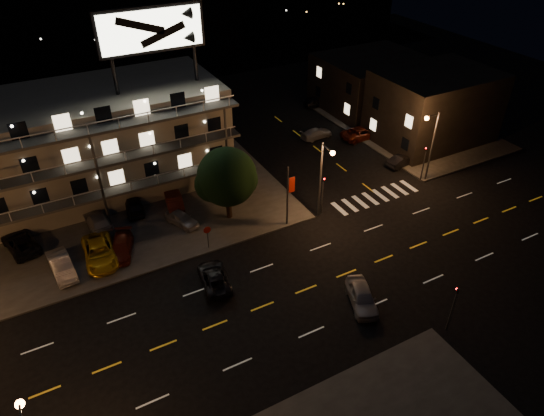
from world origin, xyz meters
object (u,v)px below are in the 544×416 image
side_car_0 (402,161)px  tree (227,178)px  lot_car_2 (99,252)px  lot_car_7 (98,221)px  lot_car_4 (182,219)px  road_car_east (362,297)px  road_car_west (214,277)px

side_car_0 → tree: bearing=82.9°
lot_car_2 → lot_car_7: size_ratio=1.11×
lot_car_4 → road_car_east: road_car_east is taller
lot_car_7 → tree: bearing=156.3°
lot_car_7 → road_car_west: lot_car_7 is taller
side_car_0 → road_car_west: size_ratio=0.81×
lot_car_4 → road_car_east: size_ratio=0.83×
side_car_0 → road_car_east: bearing=124.6°
road_car_west → lot_car_2: bearing=-34.7°
lot_car_2 → side_car_0: (34.21, 0.57, -0.28)m
side_car_0 → road_car_east: 23.27m
lot_car_2 → road_car_west: bearing=-40.3°
road_car_east → tree: bearing=127.0°
tree → lot_car_2: bearing=-177.5°
lot_car_7 → road_car_east: (15.98, -19.75, -0.11)m
tree → lot_car_2: 12.96m
tree → road_car_east: (4.42, -15.47, -3.75)m
tree → lot_car_4: size_ratio=1.99×
side_car_0 → road_car_west: (-26.61, -7.93, 0.02)m
tree → side_car_0: tree is taller
lot_car_4 → side_car_0: (26.22, -0.96, -0.14)m
tree → road_car_east: size_ratio=1.64×
lot_car_7 → lot_car_2: bearing=76.3°
lot_car_4 → lot_car_7: (-7.12, 3.30, 0.09)m
tree → lot_car_7: 12.85m
tree → side_car_0: (21.78, 0.03, -3.87)m
lot_car_2 → lot_car_4: 8.14m
side_car_0 → lot_car_7: bearing=75.6°
tree → lot_car_7: bearing=159.7°
tree → lot_car_4: 5.88m
road_car_east → road_car_west: bearing=161.8°
lot_car_2 → road_car_east: lot_car_2 is taller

